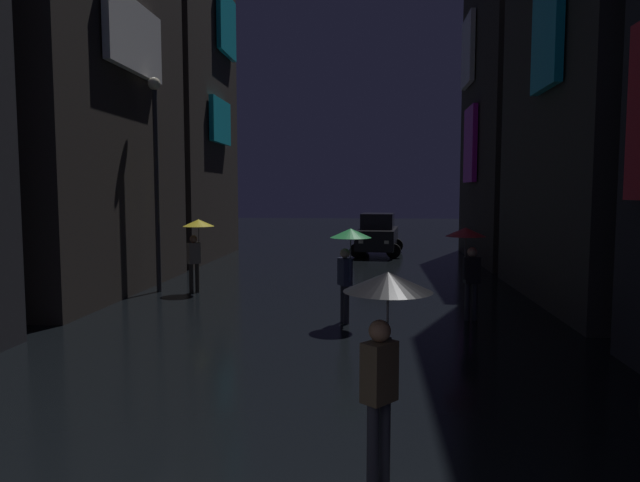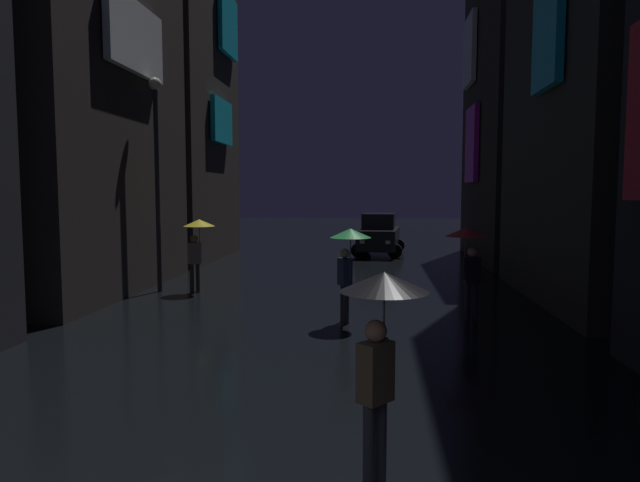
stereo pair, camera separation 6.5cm
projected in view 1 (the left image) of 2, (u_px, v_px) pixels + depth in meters
building_left_far at (171, 82)px, 24.55m from camera, size 4.25×7.39×15.23m
building_right_far at (525, 112)px, 23.68m from camera, size 4.25×8.15×12.42m
pedestrian_near_crossing_yellow at (197, 235)px, 16.45m from camera, size 0.90×0.90×2.12m
pedestrian_midstreet_left_red at (468, 247)px, 12.79m from camera, size 0.90×0.90×2.12m
pedestrian_foreground_left_black at (385, 317)px, 5.66m from camera, size 0.90×0.90×2.12m
pedestrian_midstreet_centre_green at (349, 249)px, 12.46m from camera, size 0.90×0.90×2.12m
car_distant at (378, 235)px, 26.39m from camera, size 2.50×4.27×1.92m
streetlamp_left_far at (156, 161)px, 16.37m from camera, size 0.36×0.36×6.16m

